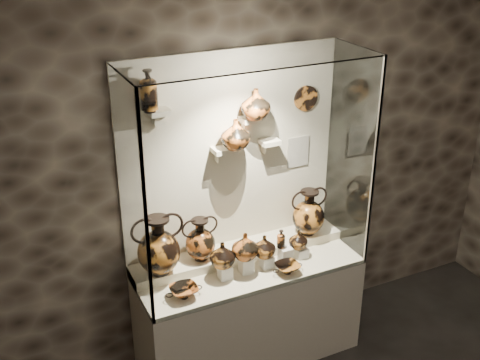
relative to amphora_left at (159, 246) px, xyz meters
name	(u,v)px	position (x,y,z in m)	size (l,w,h in m)	color
wall_back	(230,157)	(0.65, 0.21, 0.48)	(5.00, 0.02, 3.20)	black
plinth	(249,313)	(0.65, -0.11, -0.72)	(1.70, 0.60, 0.80)	beige
front_tier	(249,268)	(0.65, -0.11, -0.31)	(1.68, 0.58, 0.03)	beige
rear_tier	(239,253)	(0.65, 0.06, -0.27)	(1.70, 0.25, 0.10)	beige
back_panel	(231,157)	(0.65, 0.20, 0.48)	(1.70, 0.03, 1.60)	beige
glass_front	(270,190)	(0.65, -0.41, 0.48)	(1.70, 0.01, 1.60)	white
glass_left	(131,196)	(-0.19, -0.11, 0.48)	(0.01, 0.60, 1.60)	white
glass_right	(351,153)	(1.50, -0.11, 0.48)	(0.01, 0.60, 1.60)	white
glass_top	(250,59)	(0.65, -0.11, 1.27)	(1.70, 0.60, 0.01)	white
frame_post_left	(146,216)	(-0.19, -0.40, 0.48)	(0.02, 0.02, 1.60)	gray
frame_post_right	(374,167)	(1.49, -0.40, 0.48)	(0.02, 0.02, 1.60)	gray
pedestal_a	(225,272)	(0.43, -0.16, -0.24)	(0.09, 0.09, 0.10)	beige
pedestal_b	(246,264)	(0.60, -0.16, -0.23)	(0.09, 0.09, 0.13)	beige
pedestal_c	(266,261)	(0.77, -0.16, -0.25)	(0.09, 0.09, 0.09)	beige
pedestal_d	(285,254)	(0.93, -0.16, -0.23)	(0.09, 0.09, 0.12)	beige
pedestal_e	(301,252)	(1.07, -0.16, -0.25)	(0.09, 0.09, 0.08)	beige
bracket_ul	(159,112)	(0.10, 0.13, 0.93)	(0.14, 0.12, 0.04)	beige
bracket_ca	(222,150)	(0.55, 0.13, 0.58)	(0.14, 0.12, 0.04)	beige
bracket_cb	(247,119)	(0.75, 0.13, 0.78)	(0.10, 0.12, 0.04)	beige
bracket_cc	(269,142)	(0.93, 0.13, 0.58)	(0.14, 0.12, 0.04)	beige
amphora_left	(159,246)	(0.00, 0.00, 0.00)	(0.36, 0.36, 0.45)	#A25F1F
amphora_mid	(200,239)	(0.33, 0.05, -0.06)	(0.27, 0.27, 0.33)	#B1571F
amphora_right	(308,212)	(1.24, 0.03, -0.03)	(0.30, 0.30, 0.38)	#A25F1F
jug_a	(222,255)	(0.41, -0.16, -0.10)	(0.19, 0.19, 0.19)	#A25F1F
jug_b	(245,246)	(0.59, -0.18, -0.06)	(0.20, 0.20, 0.20)	#B1571F
jug_c	(264,246)	(0.75, -0.16, -0.12)	(0.17, 0.17, 0.18)	#A25F1F
jug_e	(298,239)	(1.05, -0.15, -0.14)	(0.14, 0.14, 0.15)	#A25F1F
lekythos_small	(281,238)	(0.90, -0.15, -0.09)	(0.07, 0.07, 0.17)	#B1571F
kylix_left	(184,291)	(0.08, -0.26, -0.24)	(0.25, 0.21, 0.10)	#B1571F
kylix_right	(287,268)	(0.87, -0.31, -0.25)	(0.23, 0.19, 0.09)	#A25F1F
lekythos_tall	(148,89)	(0.03, 0.11, 1.10)	(0.12, 0.12, 0.31)	#A25F1F
ovoid_vase_a	(235,134)	(0.63, 0.07, 0.70)	(0.21, 0.21, 0.22)	#B1571F
ovoid_vase_b	(256,104)	(0.79, 0.07, 0.90)	(0.21, 0.21, 0.22)	#B1571F
wall_plate	(306,98)	(1.26, 0.18, 0.85)	(0.19, 0.19, 0.02)	#BF6B25
info_placard	(298,152)	(1.22, 0.18, 0.43)	(0.18, 0.01, 0.24)	beige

